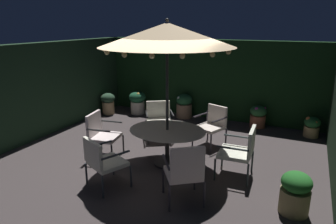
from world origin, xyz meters
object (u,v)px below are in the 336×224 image
patio_chair_northeast (159,117)px  potted_plant_right_far (213,113)px  potted_plant_left_far (312,126)px  potted_plant_right_near (295,192)px  patio_umbrella (167,35)px  potted_plant_back_right (137,101)px  patio_chair_south (185,170)px  patio_chair_southwest (241,149)px  potted_plant_front_corner (184,106)px  patio_chair_north (212,123)px  potted_plant_back_left (108,103)px  patio_chair_east (101,132)px  potted_plant_back_center (258,116)px  patio_chair_southeast (102,160)px  patio_dining_table (167,136)px

patio_chair_northeast → potted_plant_right_far: bearing=66.6°
potted_plant_left_far → potted_plant_right_near: potted_plant_right_near is taller
potted_plant_left_far → patio_umbrella: bearing=-131.9°
patio_umbrella → potted_plant_back_right: patio_umbrella is taller
patio_chair_south → patio_chair_southwest: size_ratio=1.06×
patio_chair_southwest → potted_plant_front_corner: patio_chair_southwest is taller
patio_chair_north → potted_plant_back_left: size_ratio=1.39×
patio_chair_east → potted_plant_back_center: size_ratio=1.58×
potted_plant_right_far → potted_plant_back_center: 1.28m
patio_chair_southwest → potted_plant_right_near: (0.99, -0.77, -0.22)m
patio_umbrella → patio_chair_north: bearing=69.0°
potted_plant_back_center → patio_chair_southeast: bearing=-113.0°
potted_plant_right_far → patio_chair_south: bearing=-78.6°
potted_plant_back_center → potted_plant_left_far: 1.36m
patio_dining_table → potted_plant_left_far: bearing=48.1°
patio_chair_east → potted_plant_right_near: 3.89m
patio_chair_northeast → potted_plant_left_far: (3.43, 1.72, -0.26)m
potted_plant_right_near → patio_dining_table: bearing=164.2°
patio_dining_table → potted_plant_back_center: (1.28, 3.11, -0.29)m
patio_chair_northeast → potted_plant_right_near: size_ratio=1.37×
patio_umbrella → patio_chair_north: (0.52, 1.35, -2.02)m
patio_dining_table → patio_chair_northeast: patio_chair_northeast is taller
patio_chair_southwest → potted_plant_right_near: 1.27m
potted_plant_back_right → potted_plant_right_near: 5.95m
patio_chair_east → patio_chair_south: patio_chair_south is taller
patio_chair_northeast → patio_chair_southwest: patio_chair_southwest is taller
patio_umbrella → patio_chair_south: 2.44m
patio_chair_south → patio_chair_east: bearing=158.3°
patio_dining_table → patio_chair_north: patio_chair_north is taller
patio_chair_east → potted_plant_left_far: patio_chair_east is taller
patio_chair_north → potted_plant_back_left: 3.85m
patio_umbrella → patio_chair_southwest: 2.47m
patio_chair_northeast → potted_plant_back_left: bearing=153.8°
patio_chair_southeast → potted_plant_right_far: bearing=82.2°
patio_chair_northeast → potted_plant_back_right: 2.25m
patio_chair_north → patio_chair_east: bearing=-140.3°
patio_chair_south → potted_plant_right_far: (-0.85, 4.23, -0.34)m
potted_plant_back_left → patio_chair_south: bearing=-41.3°
potted_plant_front_corner → patio_dining_table: bearing=-73.8°
patio_chair_east → patio_chair_southwest: bearing=6.7°
patio_chair_north → patio_chair_northeast: 1.32m
patio_chair_east → potted_plant_right_far: patio_chair_east is taller
patio_chair_southwest → potted_plant_front_corner: (-2.34, 2.99, -0.19)m
patio_chair_north → potted_plant_right_far: 1.81m
patio_chair_northeast → patio_chair_east: bearing=-113.2°
potted_plant_back_left → potted_plant_left_far: potted_plant_back_left is taller
potted_plant_back_left → patio_chair_southeast: bearing=-55.0°
patio_chair_south → potted_plant_left_far: size_ratio=1.97×
patio_umbrella → potted_plant_left_far: bearing=48.1°
patio_dining_table → patio_chair_east: size_ratio=1.62×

